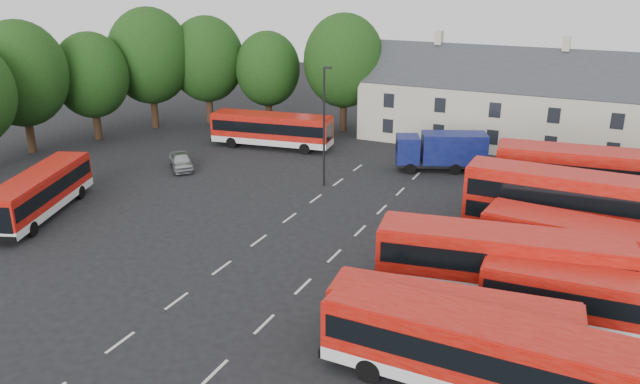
# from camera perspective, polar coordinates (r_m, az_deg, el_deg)

# --- Properties ---
(ground) EXTENTS (140.00, 140.00, 0.00)m
(ground) POSITION_cam_1_polar(r_m,az_deg,el_deg) (36.42, -7.23, -5.60)
(ground) COLOR black
(ground) RESTS_ON ground
(lane_markings) EXTENTS (5.15, 33.80, 0.01)m
(lane_markings) POSITION_cam_1_polar(r_m,az_deg,el_deg) (36.83, -2.26, -5.13)
(lane_markings) COLOR beige
(lane_markings) RESTS_ON ground
(treeline) EXTENTS (29.92, 32.59, 12.01)m
(treeline) POSITION_cam_1_polar(r_m,az_deg,el_deg) (61.49, -14.48, 10.96)
(treeline) COLOR black
(treeline) RESTS_ON ground
(terrace_houses) EXTENTS (35.70, 7.13, 10.06)m
(terrace_houses) POSITION_cam_1_polar(r_m,az_deg,el_deg) (58.88, 20.92, 7.11)
(terrace_houses) COLOR beige
(terrace_houses) RESTS_ON ground
(bus_row_a) EXTENTS (11.55, 2.90, 3.25)m
(bus_row_a) POSITION_cam_1_polar(r_m,az_deg,el_deg) (25.06, 13.67, -13.67)
(bus_row_a) COLOR silver
(bus_row_a) RESTS_ON ground
(bus_row_b) EXTENTS (10.44, 3.45, 2.90)m
(bus_row_b) POSITION_cam_1_polar(r_m,az_deg,el_deg) (27.02, 11.90, -11.39)
(bus_row_b) COLOR silver
(bus_row_b) RESTS_ON ground
(bus_row_c) EXTENTS (10.07, 2.83, 2.82)m
(bus_row_c) POSITION_cam_1_polar(r_m,az_deg,el_deg) (30.65, 23.91, -8.91)
(bus_row_c) COLOR silver
(bus_row_c) RESTS_ON ground
(bus_row_d) EXTENTS (12.43, 4.73, 3.43)m
(bus_row_d) POSITION_cam_1_polar(r_m,az_deg,el_deg) (32.20, 16.28, -5.78)
(bus_row_d) COLOR silver
(bus_row_d) RESTS_ON ground
(bus_row_e) EXTENTS (12.19, 3.94, 3.39)m
(bus_row_e) POSITION_cam_1_polar(r_m,az_deg,el_deg) (34.84, 24.41, -4.88)
(bus_row_e) COLOR silver
(bus_row_e) RESTS_ON ground
(bus_dd_south) EXTENTS (11.39, 2.78, 4.66)m
(bus_dd_south) POSITION_cam_1_polar(r_m,az_deg,el_deg) (38.40, 21.60, -1.24)
(bus_dd_south) COLOR silver
(bus_dd_south) RESTS_ON ground
(bus_dd_north) EXTENTS (12.22, 4.07, 4.91)m
(bus_dd_north) POSITION_cam_1_polar(r_m,az_deg,el_deg) (42.74, 23.74, 0.76)
(bus_dd_north) COLOR silver
(bus_dd_north) RESTS_ON ground
(bus_west) EXTENTS (5.82, 10.56, 2.94)m
(bus_west) POSITION_cam_1_polar(r_m,az_deg,el_deg) (44.84, -24.25, 0.14)
(bus_west) COLOR silver
(bus_west) RESTS_ON ground
(bus_north) EXTENTS (11.23, 4.02, 3.11)m
(bus_north) POSITION_cam_1_polar(r_m,az_deg,el_deg) (56.83, -4.44, 5.87)
(bus_north) COLOR silver
(bus_north) RESTS_ON ground
(box_truck) EXTENTS (7.42, 4.81, 3.11)m
(box_truck) POSITION_cam_1_polar(r_m,az_deg,el_deg) (51.09, 11.12, 3.81)
(box_truck) COLOR black
(box_truck) RESTS_ON ground
(silver_car) EXTENTS (3.99, 4.04, 1.38)m
(silver_car) POSITION_cam_1_polar(r_m,az_deg,el_deg) (52.07, -12.60, 2.79)
(silver_car) COLOR #ACAEB4
(silver_car) RESTS_ON ground
(lamppost) EXTENTS (0.62, 0.24, 8.96)m
(lamppost) POSITION_cam_1_polar(r_m,az_deg,el_deg) (45.76, 0.39, 6.24)
(lamppost) COLOR black
(lamppost) RESTS_ON ground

